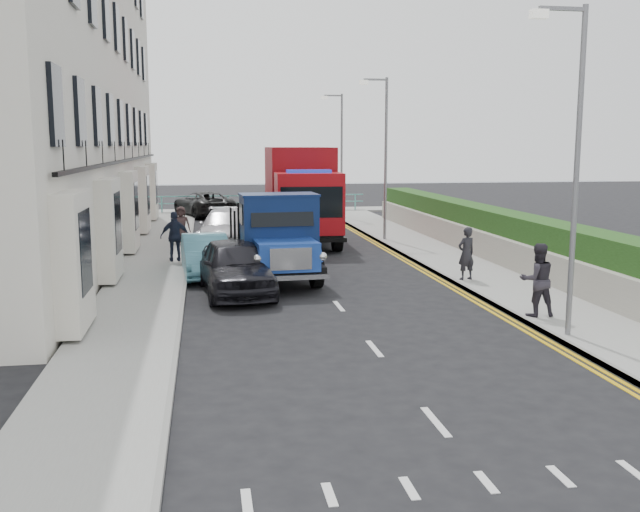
# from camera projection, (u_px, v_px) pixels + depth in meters

# --- Properties ---
(ground) EXTENTS (120.00, 120.00, 0.00)m
(ground) POSITION_uv_depth(u_px,v_px,m) (354.00, 325.00, 16.74)
(ground) COLOR black
(ground) RESTS_ON ground
(pavement_west) EXTENTS (2.40, 38.00, 0.12)m
(pavement_west) POSITION_uv_depth(u_px,v_px,m) (154.00, 265.00, 24.68)
(pavement_west) COLOR gray
(pavement_west) RESTS_ON ground
(pavement_east) EXTENTS (2.60, 38.00, 0.12)m
(pavement_east) POSITION_uv_depth(u_px,v_px,m) (444.00, 258.00, 26.34)
(pavement_east) COLOR gray
(pavement_east) RESTS_ON ground
(promenade) EXTENTS (30.00, 2.50, 0.12)m
(promenade) POSITION_uv_depth(u_px,v_px,m) (260.00, 211.00, 45.01)
(promenade) COLOR gray
(promenade) RESTS_ON ground
(sea_plane) EXTENTS (120.00, 120.00, 0.00)m
(sea_plane) POSITION_uv_depth(u_px,v_px,m) (237.00, 185.00, 75.25)
(sea_plane) COLOR slate
(sea_plane) RESTS_ON ground
(terrace_west) EXTENTS (6.31, 30.20, 14.25)m
(terrace_west) POSITION_uv_depth(u_px,v_px,m) (39.00, 65.00, 26.81)
(terrace_west) COLOR silver
(terrace_west) RESTS_ON ground
(garden_east) EXTENTS (1.45, 28.00, 1.75)m
(garden_east) POSITION_uv_depth(u_px,v_px,m) (494.00, 234.00, 26.51)
(garden_east) COLOR #B2AD9E
(garden_east) RESTS_ON ground
(seafront_railing) EXTENTS (13.00, 0.08, 1.11)m
(seafront_railing) POSITION_uv_depth(u_px,v_px,m) (261.00, 204.00, 44.15)
(seafront_railing) COLOR #59B2A5
(seafront_railing) RESTS_ON ground
(lamp_near) EXTENTS (1.23, 0.18, 7.00)m
(lamp_near) POSITION_uv_depth(u_px,v_px,m) (572.00, 154.00, 14.83)
(lamp_near) COLOR slate
(lamp_near) RESTS_ON ground
(lamp_mid) EXTENTS (1.23, 0.18, 7.00)m
(lamp_mid) POSITION_uv_depth(u_px,v_px,m) (383.00, 149.00, 30.43)
(lamp_mid) COLOR slate
(lamp_mid) RESTS_ON ground
(lamp_far) EXTENTS (1.23, 0.18, 7.00)m
(lamp_far) POSITION_uv_depth(u_px,v_px,m) (340.00, 148.00, 40.18)
(lamp_far) COLOR slate
(lamp_far) RESTS_ON ground
(bedford_lorry) EXTENTS (2.58, 5.84, 2.70)m
(bedford_lorry) POSITION_uv_depth(u_px,v_px,m) (278.00, 243.00, 21.64)
(bedford_lorry) COLOR black
(bedford_lorry) RESTS_ON ground
(red_lorry) EXTENTS (2.87, 7.87, 4.08)m
(red_lorry) POSITION_uv_depth(u_px,v_px,m) (301.00, 192.00, 30.88)
(red_lorry) COLOR black
(red_lorry) RESTS_ON ground
(parked_car_front) EXTENTS (2.28, 4.77, 1.57)m
(parked_car_front) POSITION_uv_depth(u_px,v_px,m) (235.00, 267.00, 20.12)
(parked_car_front) COLOR black
(parked_car_front) RESTS_ON ground
(parked_car_mid) EXTENTS (1.70, 4.13, 1.33)m
(parked_car_mid) POSITION_uv_depth(u_px,v_px,m) (205.00, 255.00, 22.92)
(parked_car_mid) COLOR teal
(parked_car_mid) RESTS_ON ground
(parked_car_rear) EXTENTS (2.57, 5.26, 1.47)m
(parked_car_rear) POSITION_uv_depth(u_px,v_px,m) (225.00, 228.00, 29.91)
(parked_car_rear) COLOR silver
(parked_car_rear) RESTS_ON ground
(seafront_car_left) EXTENTS (4.06, 5.81, 1.47)m
(seafront_car_left) POSITION_uv_depth(u_px,v_px,m) (204.00, 204.00, 42.04)
(seafront_car_left) COLOR black
(seafront_car_left) RESTS_ON ground
(seafront_car_right) EXTENTS (3.28, 4.90, 1.55)m
(seafront_car_right) POSITION_uv_depth(u_px,v_px,m) (276.00, 204.00, 41.43)
(seafront_car_right) COLOR #B7B7BC
(seafront_car_right) RESTS_ON ground
(pedestrian_east_near) EXTENTS (0.68, 0.55, 1.62)m
(pedestrian_east_near) POSITION_uv_depth(u_px,v_px,m) (466.00, 253.00, 21.62)
(pedestrian_east_near) COLOR black
(pedestrian_east_near) RESTS_ON pavement_east
(pedestrian_east_far) EXTENTS (0.88, 0.70, 1.76)m
(pedestrian_east_far) POSITION_uv_depth(u_px,v_px,m) (537.00, 280.00, 17.02)
(pedestrian_east_far) COLOR #2D2933
(pedestrian_east_far) RESTS_ON pavement_east
(pedestrian_west_near) EXTENTS (1.07, 0.54, 1.76)m
(pedestrian_west_near) POSITION_uv_depth(u_px,v_px,m) (175.00, 236.00, 25.08)
(pedestrian_west_near) COLOR #1B2132
(pedestrian_west_near) RESTS_ON pavement_west
(pedestrian_west_far) EXTENTS (0.80, 0.55, 1.57)m
(pedestrian_west_far) POSITION_uv_depth(u_px,v_px,m) (181.00, 225.00, 29.34)
(pedestrian_west_far) COLOR #392A29
(pedestrian_west_far) RESTS_ON pavement_west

